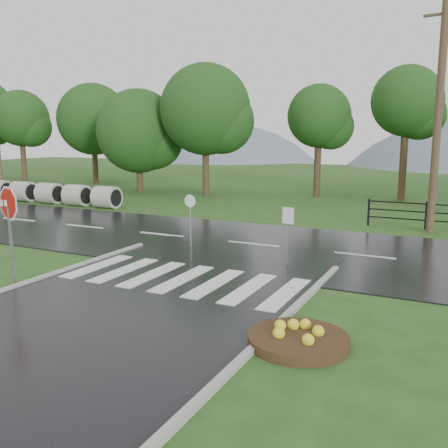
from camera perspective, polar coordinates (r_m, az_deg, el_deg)
The scene contains 11 objects.
ground at distance 10.29m, azimuth -19.65°, elevation -13.32°, with size 120.00×120.00×0.00m, color #254D19.
main_road at distance 18.30m, azimuth 3.36°, elevation -2.43°, with size 90.00×8.00×0.04m, color black.
crosswalk at distance 13.96m, azimuth -4.74°, elevation -6.23°, with size 6.50×2.80×0.02m.
hills at distance 74.15m, azimuth 22.84°, elevation -5.86°, with size 102.00×48.00×48.00m.
treeline at distance 31.28m, azimuth 15.19°, elevation 2.52°, with size 83.20×5.20×10.00m.
culvert_pipes at distance 30.92m, azimuth -19.31°, elevation 3.34°, with size 9.70×1.20×1.20m.
stop_sign at distance 14.44m, azimuth -23.37°, elevation 1.23°, with size 1.22×0.32×2.83m.
flower_bed at distance 9.94m, azimuth 8.51°, elevation -12.76°, with size 1.95×1.95×0.39m.
reg_sign_small at distance 15.19m, azimuth 7.32°, elevation -0.00°, with size 0.40×0.13×1.84m.
reg_sign_round at distance 17.68m, azimuth -3.87°, elevation 1.21°, with size 0.44×0.07×1.91m.
utility_pole_east at distance 22.00m, azimuth 23.28°, elevation 11.29°, with size 1.65×0.37×9.30m.
Camera 1 is at (6.95, -6.44, 4.01)m, focal length 40.00 mm.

